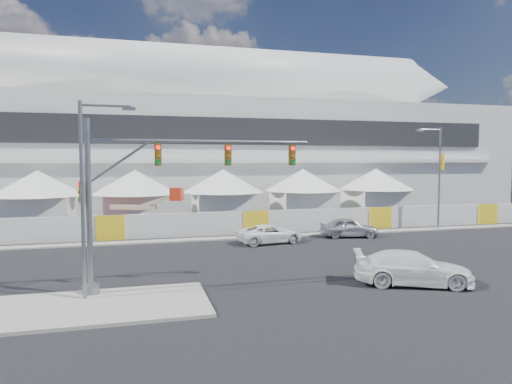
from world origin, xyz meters
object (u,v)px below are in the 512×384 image
object	(u,v)px
streetlight_curb	(437,171)
traffic_mast	(138,196)
sedan_silver	(349,227)
pickup_near	(413,268)
lot_car_b	(451,214)
streetlight_median	(88,186)
boom_lift	(128,220)
lot_car_a	(330,216)
pickup_curb	(270,234)

from	to	relation	value
streetlight_curb	traffic_mast	bearing A→B (deg)	-152.87
sedan_silver	pickup_near	bearing A→B (deg)	179.19
sedan_silver	traffic_mast	world-z (taller)	traffic_mast
lot_car_b	streetlight_median	world-z (taller)	streetlight_median
lot_car_b	boom_lift	xyz separation A→B (m)	(-32.14, 2.09, 0.29)
lot_car_a	streetlight_curb	xyz separation A→B (m)	(7.63, -6.59, 4.73)
pickup_curb	streetlight_curb	bearing A→B (deg)	-89.68
streetlight_curb	boom_lift	xyz separation A→B (m)	(-27.35, 6.19, -4.35)
sedan_silver	boom_lift	xyz separation A→B (m)	(-17.70, 7.89, 0.26)
lot_car_a	sedan_silver	bearing A→B (deg)	-174.96
traffic_mast	streetlight_curb	world-z (taller)	streetlight_curb
sedan_silver	lot_car_b	size ratio (longest dim) A/B	1.04
sedan_silver	lot_car_b	bearing A→B (deg)	-55.26
pickup_curb	streetlight_median	distance (m)	17.47
traffic_mast	pickup_near	bearing A→B (deg)	-8.80
boom_lift	pickup_curb	bearing A→B (deg)	-17.29
lot_car_b	streetlight_curb	bearing A→B (deg)	133.20
streetlight_median	boom_lift	xyz separation A→B (m)	(1.43, 20.58, -4.15)
streetlight_curb	lot_car_b	bearing A→B (deg)	40.54
pickup_curb	streetlight_median	bearing A→B (deg)	126.07
lot_car_a	lot_car_b	distance (m)	12.67
traffic_mast	streetlight_median	xyz separation A→B (m)	(-2.17, -0.76, 0.54)
sedan_silver	streetlight_median	size ratio (longest dim) A/B	0.54
pickup_curb	boom_lift	world-z (taller)	boom_lift
lot_car_b	boom_lift	bearing A→B (deg)	88.93
sedan_silver	traffic_mast	bearing A→B (deg)	137.96
pickup_near	streetlight_median	size ratio (longest dim) A/B	0.67
lot_car_a	streetlight_median	distance (m)	30.13
pickup_curb	traffic_mast	distance (m)	15.36
streetlight_median	boom_lift	distance (m)	21.04
streetlight_median	sedan_silver	bearing A→B (deg)	33.55
sedan_silver	lot_car_b	world-z (taller)	sedan_silver
lot_car_b	lot_car_a	bearing A→B (deg)	81.32
sedan_silver	boom_lift	bearing A→B (deg)	78.81
sedan_silver	boom_lift	distance (m)	19.39
lot_car_a	streetlight_median	bearing A→B (deg)	153.43
pickup_curb	lot_car_b	world-z (taller)	lot_car_b
lot_car_b	pickup_curb	bearing A→B (deg)	109.86
traffic_mast	boom_lift	xyz separation A→B (m)	(-0.74, 19.82, -3.61)
lot_car_a	streetlight_curb	distance (m)	11.14
boom_lift	streetlight_median	bearing A→B (deg)	-71.75
sedan_silver	lot_car_a	xyz separation A→B (m)	(2.01, 8.29, -0.13)
lot_car_a	boom_lift	bearing A→B (deg)	109.81
boom_lift	sedan_silver	bearing A→B (deg)	-1.82
pickup_curb	streetlight_curb	size ratio (longest dim) A/B	0.55
lot_car_a	lot_car_b	world-z (taller)	lot_car_b
lot_car_b	streetlight_curb	world-z (taller)	streetlight_curb
streetlight_median	streetlight_curb	world-z (taller)	streetlight_curb
pickup_near	boom_lift	xyz separation A→B (m)	(-14.30, 21.92, 0.21)
pickup_curb	boom_lift	xyz separation A→B (m)	(-10.62, 8.76, 0.36)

